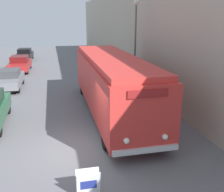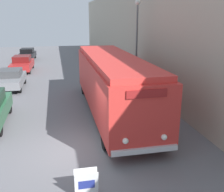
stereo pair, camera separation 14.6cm
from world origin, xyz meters
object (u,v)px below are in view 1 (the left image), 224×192
sign_board (88,184)px  parked_car_distant (25,54)px  parked_car_far (20,64)px  parked_car_mid (9,79)px  streetlamp (135,34)px  vintage_bus (112,82)px

sign_board → parked_car_distant: 27.46m
sign_board → parked_car_far: 20.36m
parked_car_far → parked_car_distant: (-0.17, 7.17, -0.03)m
sign_board → parked_car_mid: parked_car_mid is taller
streetlamp → parked_car_mid: bearing=161.0°
parked_car_far → streetlamp: bearing=-46.4°
sign_board → parked_car_distant: bearing=98.6°
sign_board → parked_car_far: (-3.92, 19.98, 0.33)m
vintage_bus → parked_car_mid: vintage_bus is taller
parked_car_mid → parked_car_far: parked_car_far is taller
parked_car_mid → vintage_bus: bearing=-45.9°
streetlamp → parked_car_far: 13.28m
parked_car_mid → parked_car_distant: (-0.06, 13.74, -0.02)m
parked_car_mid → parked_car_distant: size_ratio=0.98×
sign_board → streetlamp: bearing=65.8°
parked_car_far → parked_car_mid: bearing=-89.3°
vintage_bus → parked_car_distant: 21.37m
parked_car_mid → streetlamp: bearing=-18.2°
vintage_bus → streetlamp: (2.44, 3.65, 2.25)m
vintage_bus → parked_car_mid: size_ratio=2.64×
streetlamp → parked_car_distant: (-8.77, 16.74, -3.31)m
vintage_bus → sign_board: bearing=-108.3°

